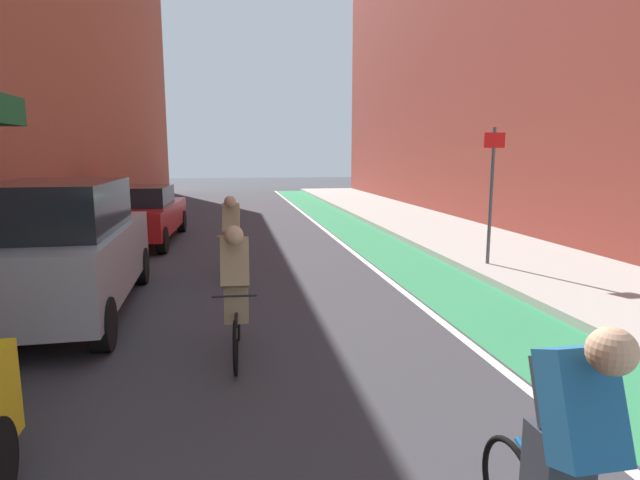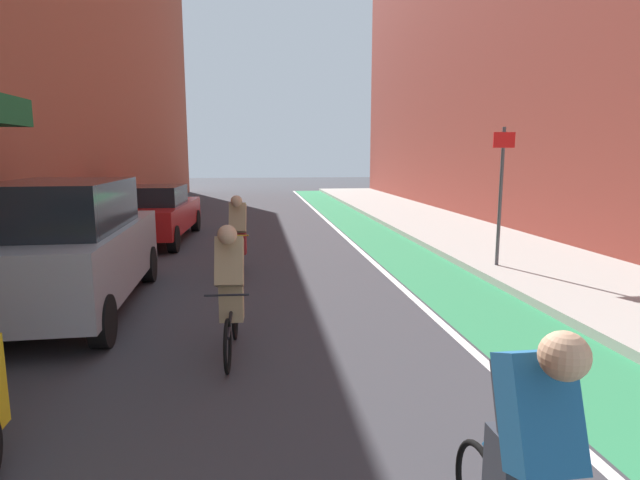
{
  "view_description": "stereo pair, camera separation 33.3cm",
  "coord_description": "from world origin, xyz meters",
  "px_view_note": "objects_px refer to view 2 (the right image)",
  "views": [
    {
      "loc": [
        -0.56,
        1.65,
        2.35
      ],
      "look_at": [
        0.7,
        8.84,
        1.13
      ],
      "focal_mm": 28.74,
      "sensor_mm": 36.0,
      "label": 1
    },
    {
      "loc": [
        -0.23,
        1.6,
        2.35
      ],
      "look_at": [
        0.7,
        8.84,
        1.13
      ],
      "focal_mm": 28.74,
      "sensor_mm": 36.0,
      "label": 2
    }
  ],
  "objects_px": {
    "parked_suv_silver": "(68,245)",
    "cyclist_mid": "(230,285)",
    "cyclist_lead": "(529,464)",
    "cyclist_trailing": "(238,235)",
    "parked_sedan_red": "(152,213)",
    "street_sign_post": "(501,185)"
  },
  "relations": [
    {
      "from": "cyclist_lead",
      "to": "street_sign_post",
      "type": "height_order",
      "value": "street_sign_post"
    },
    {
      "from": "cyclist_mid",
      "to": "cyclist_lead",
      "type": "bearing_deg",
      "value": -66.74
    },
    {
      "from": "cyclist_trailing",
      "to": "parked_sedan_red",
      "type": "bearing_deg",
      "value": 119.3
    },
    {
      "from": "cyclist_mid",
      "to": "street_sign_post",
      "type": "height_order",
      "value": "street_sign_post"
    },
    {
      "from": "parked_sedan_red",
      "to": "cyclist_trailing",
      "type": "relative_size",
      "value": 2.85
    },
    {
      "from": "cyclist_lead",
      "to": "cyclist_trailing",
      "type": "relative_size",
      "value": 1.01
    },
    {
      "from": "cyclist_mid",
      "to": "cyclist_trailing",
      "type": "relative_size",
      "value": 0.99
    },
    {
      "from": "parked_suv_silver",
      "to": "cyclist_trailing",
      "type": "xyz_separation_m",
      "value": [
        2.44,
        2.11,
        -0.21
      ]
    },
    {
      "from": "street_sign_post",
      "to": "cyclist_mid",
      "type": "bearing_deg",
      "value": -144.17
    },
    {
      "from": "parked_suv_silver",
      "to": "cyclist_mid",
      "type": "height_order",
      "value": "parked_suv_silver"
    },
    {
      "from": "cyclist_mid",
      "to": "cyclist_trailing",
      "type": "distance_m",
      "value": 4.12
    },
    {
      "from": "parked_suv_silver",
      "to": "cyclist_mid",
      "type": "distance_m",
      "value": 3.19
    },
    {
      "from": "parked_sedan_red",
      "to": "cyclist_mid",
      "type": "distance_m",
      "value": 8.83
    },
    {
      "from": "parked_sedan_red",
      "to": "street_sign_post",
      "type": "bearing_deg",
      "value": -31.93
    },
    {
      "from": "cyclist_trailing",
      "to": "street_sign_post",
      "type": "xyz_separation_m",
      "value": [
        5.18,
        -0.4,
        0.96
      ]
    },
    {
      "from": "cyclist_mid",
      "to": "street_sign_post",
      "type": "distance_m",
      "value": 6.43
    },
    {
      "from": "cyclist_mid",
      "to": "street_sign_post",
      "type": "bearing_deg",
      "value": 35.83
    },
    {
      "from": "cyclist_trailing",
      "to": "street_sign_post",
      "type": "relative_size",
      "value": 0.61
    },
    {
      "from": "cyclist_mid",
      "to": "parked_suv_silver",
      "type": "bearing_deg",
      "value": 140.85
    },
    {
      "from": "cyclist_lead",
      "to": "cyclist_trailing",
      "type": "bearing_deg",
      "value": 101.77
    },
    {
      "from": "cyclist_trailing",
      "to": "street_sign_post",
      "type": "height_order",
      "value": "street_sign_post"
    },
    {
      "from": "parked_suv_silver",
      "to": "cyclist_lead",
      "type": "distance_m",
      "value": 7.06
    }
  ]
}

